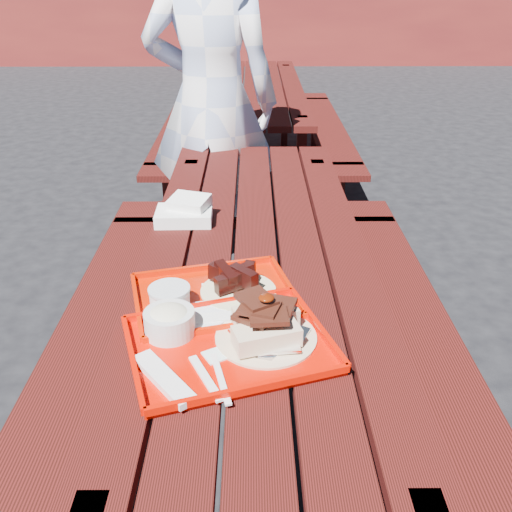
# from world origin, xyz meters

# --- Properties ---
(ground) EXTENTS (60.00, 60.00, 0.00)m
(ground) POSITION_xyz_m (0.00, 0.00, 0.00)
(ground) COLOR black
(ground) RESTS_ON ground
(picnic_table_near) EXTENTS (1.41, 2.40, 0.75)m
(picnic_table_near) POSITION_xyz_m (-0.00, 0.00, 0.56)
(picnic_table_near) COLOR #440E0D
(picnic_table_near) RESTS_ON ground
(picnic_table_far) EXTENTS (1.41, 2.40, 0.75)m
(picnic_table_far) POSITION_xyz_m (-0.00, 2.80, 0.56)
(picnic_table_far) COLOR #440E0D
(picnic_table_far) RESTS_ON ground
(near_tray) EXTENTS (0.57, 0.50, 0.15)m
(near_tray) POSITION_xyz_m (-0.08, -0.49, 0.79)
(near_tray) COLOR #CB0D00
(near_tray) RESTS_ON picnic_table_near
(far_tray) EXTENTS (0.51, 0.44, 0.07)m
(far_tray) POSITION_xyz_m (-0.12, -0.30, 0.77)
(far_tray) COLOR #C21700
(far_tray) RESTS_ON picnic_table_near
(white_cloth) EXTENTS (0.20, 0.18, 0.08)m
(white_cloth) POSITION_xyz_m (-0.25, 0.27, 0.78)
(white_cloth) COLOR white
(white_cloth) RESTS_ON picnic_table_near
(person) EXTENTS (0.75, 0.54, 1.90)m
(person) POSITION_xyz_m (-0.22, 1.31, 0.95)
(person) COLOR #A8B9E3
(person) RESTS_ON ground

